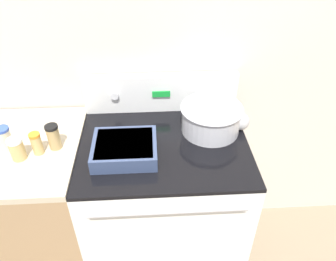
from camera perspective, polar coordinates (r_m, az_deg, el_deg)
kitchen_wall at (r=1.62m, az=-1.45°, el=15.29°), size 8.00×0.05×2.50m
stove_range at (r=1.82m, az=-0.62°, el=-13.26°), size 0.77×0.65×0.90m
control_panel at (r=1.68m, az=-1.24°, el=6.62°), size 0.77×0.07×0.20m
side_counter at (r=1.93m, az=-22.71°, el=-13.11°), size 0.64×0.62×0.91m
mixing_bowl at (r=1.55m, az=7.50°, el=2.32°), size 0.29×0.29×0.13m
casserole_dish at (r=1.43m, az=-7.55°, el=-3.03°), size 0.28×0.24×0.07m
ladle at (r=1.61m, az=12.42°, el=1.68°), size 0.09×0.28×0.09m
spice_jar_black_cap at (r=1.51m, az=-19.30°, el=-1.02°), size 0.06×0.06×0.12m
spice_jar_orange_cap at (r=1.51m, az=-21.91°, el=-2.09°), size 0.05×0.05×0.10m
spice_jar_white_cap at (r=1.51m, az=-24.82°, el=-2.92°), size 0.06×0.06×0.10m
spice_jar_blue_cap at (r=1.59m, az=-26.54°, el=-1.21°), size 0.06×0.06×0.11m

